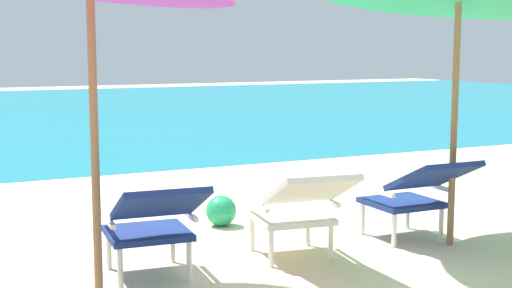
# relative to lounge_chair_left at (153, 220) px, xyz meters

# --- Properties ---
(ground_plane) EXTENTS (40.00, 40.00, 0.00)m
(ground_plane) POSITION_rel_lounge_chair_left_xyz_m (1.03, 4.12, -0.40)
(ground_plane) COLOR beige
(ocean_band) EXTENTS (40.00, 18.00, 0.01)m
(ocean_band) POSITION_rel_lounge_chair_left_xyz_m (1.03, 12.96, -0.40)
(ocean_band) COLOR teal
(ocean_band) RESTS_ON ground_plane
(lounge_chair_left) EXTENTS (0.61, 0.92, 0.68)m
(lounge_chair_left) POSITION_rel_lounge_chair_left_xyz_m (0.00, 0.00, 0.00)
(lounge_chair_left) COLOR navy
(lounge_chair_left) RESTS_ON ground_plane
(lounge_chair_center) EXTENTS (0.64, 0.94, 0.68)m
(lounge_chair_center) POSITION_rel_lounge_chair_left_xyz_m (1.04, -0.03, 0.00)
(lounge_chair_center) COLOR silver
(lounge_chair_center) RESTS_ON ground_plane
(lounge_chair_right) EXTENTS (0.55, 0.88, 0.68)m
(lounge_chair_right) POSITION_rel_lounge_chair_left_xyz_m (2.08, 0.04, 0.00)
(lounge_chair_right) COLOR navy
(lounge_chair_right) RESTS_ON ground_plane
(beach_ball) EXTENTS (0.26, 0.26, 0.26)m
(beach_ball) POSITION_rel_lounge_chair_left_xyz_m (0.96, 1.17, -0.28)
(beach_ball) COLOR #1E9E60
(beach_ball) RESTS_ON ground_plane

